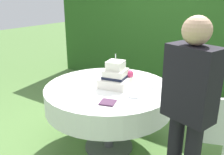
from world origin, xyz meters
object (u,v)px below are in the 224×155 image
Objects in this scene: cake_table at (109,96)px; garden_chair at (216,129)px; serving_plate_far at (145,75)px; standing_person at (188,109)px; serving_plate_right at (122,76)px; wedding_cake at (116,77)px; serving_plate_near at (134,96)px; napkin_stack at (108,102)px; serving_plate_left at (154,87)px.

cake_table is 1.56× the size of garden_chair.
serving_plate_far is 1.24m from standing_person.
cake_table is 1.09m from standing_person.
serving_plate_far is (0.16, 0.55, 0.13)m from cake_table.
serving_plate_far and serving_plate_right have the same top height.
serving_plate_near is (0.30, -0.13, -0.10)m from wedding_cake.
cake_table is at bearing 123.89° from napkin_stack.
garden_chair is at bearing 16.99° from serving_plate_near.
napkin_stack is 1.04m from garden_chair.
serving_plate_near is 0.34m from serving_plate_left.
wedding_cake is 0.35m from serving_plate_near.
wedding_cake is 1.01m from standing_person.
cake_table is 0.51m from serving_plate_left.
garden_chair reaches higher than serving_plate_left.
napkin_stack is 0.15× the size of garden_chair.
garden_chair is at bearing 29.95° from napkin_stack.
serving_plate_right is 1.29m from standing_person.
wedding_cake is at bearing 155.97° from serving_plate_near.
serving_plate_right is (-0.12, 0.33, -0.10)m from wedding_cake.
garden_chair is (1.17, -0.23, -0.24)m from serving_plate_right.
wedding_cake is at bearing 154.74° from standing_person.
serving_plate_near is at bearing -71.97° from serving_plate_far.
serving_plate_right is at bearing -142.69° from serving_plate_far.
cake_table is at bearing -142.81° from wedding_cake.
wedding_cake is at bearing -150.73° from serving_plate_left.
standing_person reaches higher than garden_chair.
garden_chair reaches higher than serving_plate_near.
wedding_cake is 2.74× the size of serving_plate_near.
serving_plate_near is at bearing -100.05° from serving_plate_left.
wedding_cake reaches higher than garden_chair.
standing_person is at bearing -48.88° from serving_plate_left.
napkin_stack is at bearing -150.05° from garden_chair.
wedding_cake reaches higher than serving_plate_right.
napkin_stack is (0.24, -0.36, 0.13)m from cake_table.
serving_plate_near is 1.07× the size of serving_plate_left.
standing_person reaches higher than serving_plate_left.
serving_plate_left is 0.74m from garden_chair.
garden_chair reaches higher than serving_plate_far.
cake_table is 11.17× the size of serving_plate_far.
napkin_stack is 0.75m from standing_person.
napkin_stack is (-0.13, -0.27, 0.00)m from serving_plate_near.
garden_chair is at bearing 75.64° from standing_person.
napkin_stack reaches higher than cake_table.
garden_chair is at bearing -11.28° from serving_plate_right.
standing_person reaches higher than cake_table.
wedding_cake is 2.64× the size of napkin_stack.
serving_plate_left is 0.85m from standing_person.
garden_chair is (0.95, -0.40, -0.24)m from serving_plate_far.
serving_plate_near is 1.06× the size of serving_plate_far.
cake_table is 0.25m from wedding_cake.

